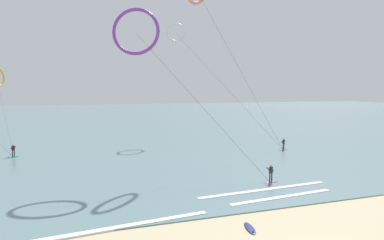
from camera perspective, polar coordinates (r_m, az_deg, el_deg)
name	(u,v)px	position (r m, az deg, el deg)	size (l,w,h in m)	color
sea_water	(115,115)	(121.50, -13.04, 0.79)	(400.00, 200.00, 0.08)	slate
surfer_magenta	(271,174)	(32.79, 13.31, -9.05)	(1.40, 0.64, 1.70)	#CC288E
surfer_crimson	(283,145)	(50.81, 15.36, -4.10)	(1.40, 0.69, 1.70)	red
surfer_teal	(13,151)	(49.58, -28.22, -4.75)	(1.40, 0.73, 1.70)	teal
kite_violet	(136,32)	(37.56, -9.56, 14.68)	(13.58, 11.13, 17.67)	purple
kite_ivory	(177,33)	(63.77, -2.64, 14.64)	(12.71, 20.22, 21.16)	silver
surfboard_spare	(250,228)	(22.48, 9.84, -17.75)	(0.92, 1.97, 0.20)	navy
wave_crest_near	(84,234)	(22.39, -17.92, -17.97)	(16.52, 0.50, 0.12)	white
wave_crest_mid	(282,197)	(28.81, 15.18, -12.64)	(9.75, 0.50, 0.12)	white
wave_crest_far	(265,190)	(30.45, 12.35, -11.61)	(12.77, 0.50, 0.12)	white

